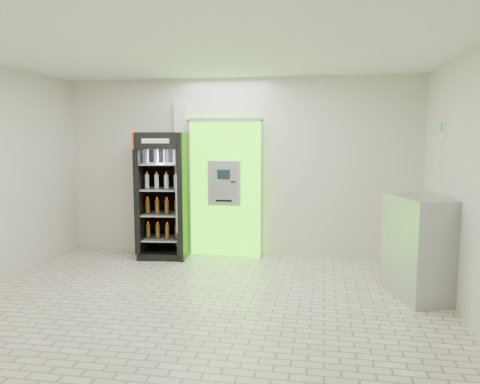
# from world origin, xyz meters

# --- Properties ---
(ground) EXTENTS (6.00, 6.00, 0.00)m
(ground) POSITION_xyz_m (0.00, 0.00, 0.00)
(ground) COLOR beige
(ground) RESTS_ON ground
(room_shell) EXTENTS (6.00, 6.00, 6.00)m
(room_shell) POSITION_xyz_m (0.00, 0.00, 1.84)
(room_shell) COLOR beige
(room_shell) RESTS_ON ground
(atm_assembly) EXTENTS (1.30, 0.24, 2.33)m
(atm_assembly) POSITION_xyz_m (-0.20, 2.41, 1.17)
(atm_assembly) COLOR #42E602
(atm_assembly) RESTS_ON ground
(pillar) EXTENTS (0.22, 0.11, 2.60)m
(pillar) POSITION_xyz_m (-0.98, 2.45, 1.30)
(pillar) COLOR silver
(pillar) RESTS_ON ground
(beverage_cooler) EXTENTS (0.86, 0.80, 2.09)m
(beverage_cooler) POSITION_xyz_m (-1.20, 2.15, 1.01)
(beverage_cooler) COLOR black
(beverage_cooler) RESTS_ON ground
(steel_cabinet) EXTENTS (0.93, 1.12, 1.29)m
(steel_cabinet) POSITION_xyz_m (2.67, 0.77, 0.64)
(steel_cabinet) COLOR #9EA1A5
(steel_cabinet) RESTS_ON ground
(exit_sign) EXTENTS (0.02, 0.22, 0.26)m
(exit_sign) POSITION_xyz_m (2.99, 1.40, 2.12)
(exit_sign) COLOR white
(exit_sign) RESTS_ON room_shell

